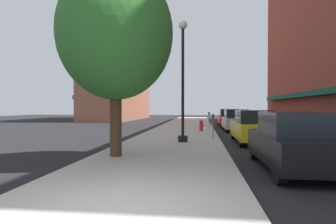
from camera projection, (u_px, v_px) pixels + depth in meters
name	position (u px, v px, depth m)	size (l,w,h in m)	color
ground_plane	(234.00, 130.00, 21.86)	(90.00, 90.00, 0.00)	black
sidewalk_slab	(184.00, 128.00, 23.32)	(4.80, 50.00, 0.12)	#A8A399
building_far_background	(119.00, 57.00, 42.34)	(6.80, 18.00, 19.06)	#9E6047
lamppost	(183.00, 78.00, 13.51)	(0.48, 0.48, 5.90)	black
fire_hydrant	(201.00, 125.00, 19.79)	(0.33, 0.26, 0.79)	red
parking_meter_near	(209.00, 118.00, 22.57)	(0.14, 0.09, 1.31)	slate
parking_meter_far	(213.00, 123.00, 15.28)	(0.14, 0.09, 1.31)	slate
tree_near	(116.00, 34.00, 9.53)	(3.93, 3.93, 6.46)	#422D1E
car_black	(293.00, 142.00, 7.91)	(1.80, 4.30, 1.66)	black
car_yellow	(253.00, 127.00, 13.99)	(1.80, 4.30, 1.66)	black
car_silver	(236.00, 120.00, 21.10)	(1.80, 4.30, 1.66)	black
car_red	(228.00, 118.00, 26.86)	(1.80, 4.30, 1.66)	black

